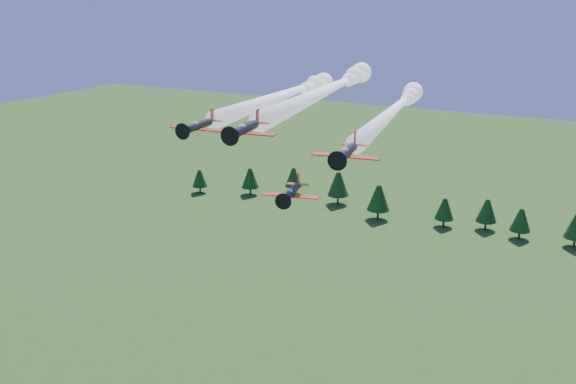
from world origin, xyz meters
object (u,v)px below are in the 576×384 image
at_px(plane_right, 395,109).
at_px(plane_left, 286,94).
at_px(plane_slot, 291,192).
at_px(plane_lead, 330,89).

bearing_deg(plane_right, plane_left, -177.51).
bearing_deg(plane_slot, plane_left, 106.70).
xyz_separation_m(plane_lead, plane_slot, (1.62, -16.42, -12.19)).
xyz_separation_m(plane_lead, plane_right, (8.11, 8.25, -3.79)).
height_order(plane_lead, plane_slot, plane_lead).
distance_m(plane_lead, plane_right, 12.17).
height_order(plane_left, plane_right, plane_left).
xyz_separation_m(plane_right, plane_slot, (-6.48, -24.67, -8.40)).
height_order(plane_right, plane_slot, plane_right).
distance_m(plane_right, plane_slot, 26.85).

